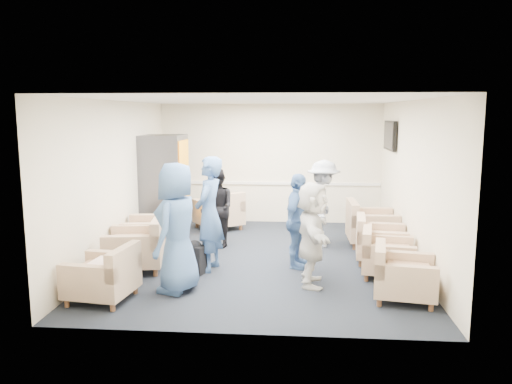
# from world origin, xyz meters

# --- Properties ---
(floor) EXTENTS (6.00, 6.00, 0.00)m
(floor) POSITION_xyz_m (0.00, 0.00, 0.00)
(floor) COLOR black
(floor) RESTS_ON ground
(ceiling) EXTENTS (6.00, 6.00, 0.00)m
(ceiling) POSITION_xyz_m (0.00, 0.00, 2.70)
(ceiling) COLOR silver
(ceiling) RESTS_ON back_wall
(back_wall) EXTENTS (5.00, 0.02, 2.70)m
(back_wall) POSITION_xyz_m (0.00, 3.00, 1.35)
(back_wall) COLOR beige
(back_wall) RESTS_ON floor
(front_wall) EXTENTS (5.00, 0.02, 2.70)m
(front_wall) POSITION_xyz_m (0.00, -3.00, 1.35)
(front_wall) COLOR beige
(front_wall) RESTS_ON floor
(left_wall) EXTENTS (0.02, 6.00, 2.70)m
(left_wall) POSITION_xyz_m (-2.50, 0.00, 1.35)
(left_wall) COLOR beige
(left_wall) RESTS_ON floor
(right_wall) EXTENTS (0.02, 6.00, 2.70)m
(right_wall) POSITION_xyz_m (2.50, 0.00, 1.35)
(right_wall) COLOR beige
(right_wall) RESTS_ON floor
(chair_rail) EXTENTS (4.98, 0.04, 0.06)m
(chair_rail) POSITION_xyz_m (0.00, 2.98, 0.90)
(chair_rail) COLOR silver
(chair_rail) RESTS_ON back_wall
(tv) EXTENTS (0.10, 1.00, 0.58)m
(tv) POSITION_xyz_m (2.44, 1.80, 2.05)
(tv) COLOR black
(tv) RESTS_ON right_wall
(armchair_left_near) EXTENTS (0.90, 0.90, 0.64)m
(armchair_left_near) POSITION_xyz_m (-1.94, -2.11, 0.32)
(armchair_left_near) COLOR tan
(armchair_left_near) RESTS_ON floor
(armchair_left_mid) EXTENTS (1.00, 1.00, 0.71)m
(armchair_left_mid) POSITION_xyz_m (-1.91, -0.76, 0.35)
(armchair_left_mid) COLOR tan
(armchair_left_mid) RESTS_ON floor
(armchair_left_far) EXTENTS (1.00, 1.00, 0.72)m
(armchair_left_far) POSITION_xyz_m (-1.88, 0.07, 0.36)
(armchair_left_far) COLOR tan
(armchair_left_far) RESTS_ON floor
(armchair_right_near) EXTENTS (0.91, 0.91, 0.63)m
(armchair_right_near) POSITION_xyz_m (2.00, -1.76, 0.32)
(armchair_right_near) COLOR tan
(armchair_right_near) RESTS_ON floor
(armchair_right_midnear) EXTENTS (0.89, 0.89, 0.62)m
(armchair_right_midnear) POSITION_xyz_m (1.96, -0.77, 0.31)
(armchair_right_midnear) COLOR tan
(armchair_right_midnear) RESTS_ON floor
(armchair_right_midfar) EXTENTS (0.90, 0.90, 0.66)m
(armchair_right_midfar) POSITION_xyz_m (1.97, -0.02, 0.33)
(armchair_right_midfar) COLOR tan
(armchair_right_midfar) RESTS_ON floor
(armchair_right_far) EXTENTS (0.91, 0.91, 0.72)m
(armchair_right_far) POSITION_xyz_m (1.97, 1.08, 0.36)
(armchair_right_far) COLOR tan
(armchair_right_far) RESTS_ON floor
(armchair_corner) EXTENTS (1.21, 1.21, 0.70)m
(armchair_corner) POSITION_xyz_m (-1.05, 2.13, 0.35)
(armchair_corner) COLOR tan
(armchair_corner) RESTS_ON floor
(vending_machine) EXTENTS (0.83, 0.97, 2.06)m
(vending_machine) POSITION_xyz_m (-2.09, 1.58, 1.03)
(vending_machine) COLOR #4C4C53
(vending_machine) RESTS_ON floor
(backpack) EXTENTS (0.37, 0.32, 0.54)m
(backpack) POSITION_xyz_m (-0.98, -0.88, 0.28)
(backpack) COLOR black
(backpack) RESTS_ON floor
(pillow) EXTENTS (0.37, 0.47, 0.13)m
(pillow) POSITION_xyz_m (-1.95, -2.10, 0.49)
(pillow) COLOR white
(pillow) RESTS_ON armchair_left_near
(person_front_left) EXTENTS (0.78, 1.01, 1.82)m
(person_front_left) POSITION_xyz_m (-1.06, -1.66, 0.91)
(person_front_left) COLOR #3F6399
(person_front_left) RESTS_ON floor
(person_mid_left) EXTENTS (0.54, 0.73, 1.83)m
(person_mid_left) POSITION_xyz_m (-0.78, -0.68, 0.91)
(person_mid_left) COLOR #3F6399
(person_mid_left) RESTS_ON floor
(person_back_left) EXTENTS (0.88, 0.91, 1.48)m
(person_back_left) POSITION_xyz_m (-0.88, 0.72, 0.74)
(person_back_left) COLOR black
(person_back_left) RESTS_ON floor
(person_back_right) EXTENTS (0.73, 1.12, 1.63)m
(person_back_right) POSITION_xyz_m (1.10, 0.93, 0.82)
(person_back_right) COLOR beige
(person_back_right) RESTS_ON floor
(person_mid_right) EXTENTS (0.63, 0.97, 1.54)m
(person_mid_right) POSITION_xyz_m (0.61, -0.44, 0.77)
(person_mid_right) COLOR #3F6399
(person_mid_right) RESTS_ON floor
(person_front_right) EXTENTS (0.47, 1.41, 1.52)m
(person_front_right) POSITION_xyz_m (0.83, -1.26, 0.76)
(person_front_right) COLOR silver
(person_front_right) RESTS_ON floor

